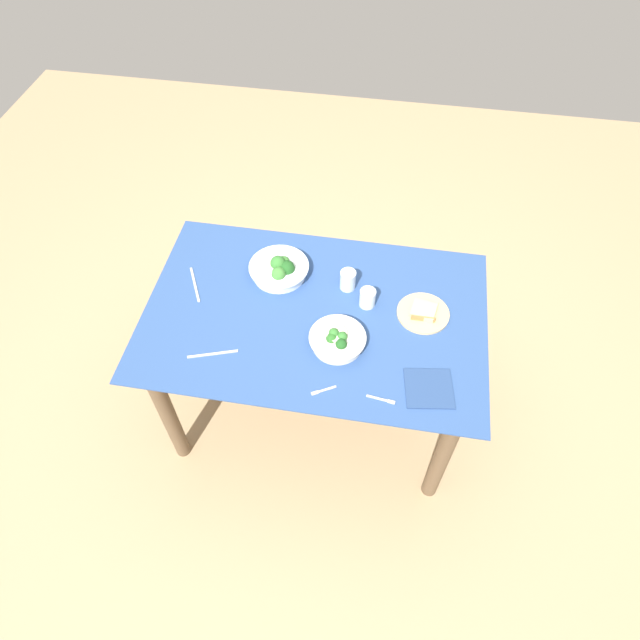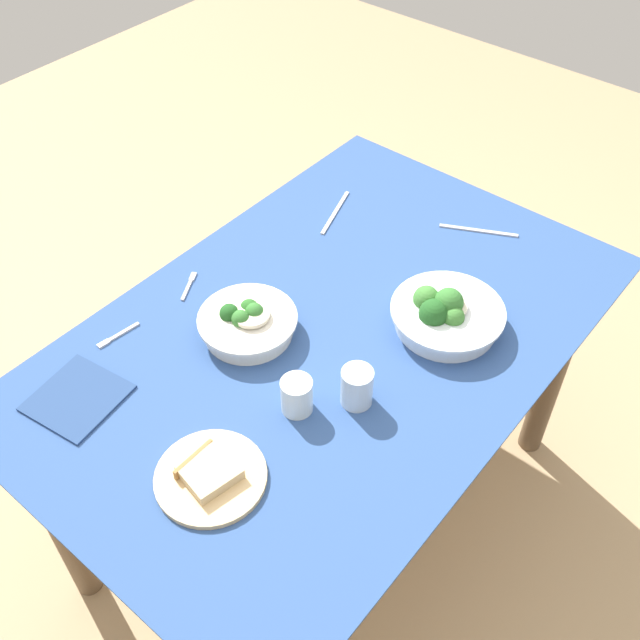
{
  "view_description": "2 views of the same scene",
  "coord_description": "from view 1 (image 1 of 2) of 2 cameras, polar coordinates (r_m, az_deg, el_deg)",
  "views": [
    {
      "loc": [
        0.26,
        -1.4,
        2.54
      ],
      "look_at": [
        0.03,
        -0.03,
        0.77
      ],
      "focal_mm": 31.04,
      "sensor_mm": 36.0,
      "label": 1
    },
    {
      "loc": [
        0.91,
        0.73,
        1.99
      ],
      "look_at": [
        -0.02,
        -0.04,
        0.77
      ],
      "focal_mm": 41.87,
      "sensor_mm": 36.0,
      "label": 2
    }
  ],
  "objects": [
    {
      "name": "water_glass_side",
      "position": [
        2.34,
        2.89,
        4.15
      ],
      "size": [
        0.07,
        0.07,
        0.09
      ],
      "primitive_type": "cylinder",
      "color": "silver",
      "rests_on": "dining_table"
    },
    {
      "name": "water_glass_center",
      "position": [
        2.29,
        4.92,
        2.29
      ],
      "size": [
        0.07,
        0.07,
        0.08
      ],
      "primitive_type": "cylinder",
      "color": "silver",
      "rests_on": "dining_table"
    },
    {
      "name": "fork_by_far_bowl",
      "position": [
        2.07,
        0.26,
        -7.3
      ],
      "size": [
        0.09,
        0.06,
        0.0
      ],
      "rotation": [
        0.0,
        0.0,
        3.65
      ],
      "color": "#B7B7BC",
      "rests_on": "dining_table"
    },
    {
      "name": "table_knife_left",
      "position": [
        2.2,
        -11.0,
        -3.46
      ],
      "size": [
        0.19,
        0.07,
        0.0
      ],
      "primitive_type": "cube",
      "rotation": [
        0.0,
        0.0,
        0.32
      ],
      "color": "#B7B7BC",
      "rests_on": "dining_table"
    },
    {
      "name": "bread_side_plate",
      "position": [
        2.31,
        10.59,
        0.76
      ],
      "size": [
        0.22,
        0.22,
        0.04
      ],
      "color": "#D6B27A",
      "rests_on": "dining_table"
    },
    {
      "name": "fork_by_near_bowl",
      "position": [
        2.06,
        6.43,
        -8.16
      ],
      "size": [
        0.11,
        0.02,
        0.0
      ],
      "rotation": [
        0.0,
        0.0,
        6.16
      ],
      "color": "#B7B7BC",
      "rests_on": "dining_table"
    },
    {
      "name": "broccoli_bowl_far",
      "position": [
        2.4,
        -4.17,
        5.25
      ],
      "size": [
        0.26,
        0.26,
        0.1
      ],
      "color": "white",
      "rests_on": "dining_table"
    },
    {
      "name": "ground_plane",
      "position": [
        2.91,
        -0.43,
        -8.77
      ],
      "size": [
        6.0,
        6.0,
        0.0
      ],
      "primitive_type": "plane",
      "color": "tan"
    },
    {
      "name": "table_knife_right",
      "position": [
        2.44,
        -12.77,
        3.59
      ],
      "size": [
        0.1,
        0.19,
        0.0
      ],
      "primitive_type": "cube",
      "rotation": [
        0.0,
        0.0,
        5.18
      ],
      "color": "#B7B7BC",
      "rests_on": "dining_table"
    },
    {
      "name": "dining_table",
      "position": [
        2.37,
        -0.53,
        -1.16
      ],
      "size": [
        1.41,
        0.92,
        0.76
      ],
      "color": "#2D4C84",
      "rests_on": "ground_plane"
    },
    {
      "name": "napkin_folded_upper",
      "position": [
        2.11,
        11.16,
        -6.93
      ],
      "size": [
        0.2,
        0.2,
        0.01
      ],
      "primitive_type": "cube",
      "rotation": [
        0.0,
        0.0,
        0.15
      ],
      "color": "navy",
      "rests_on": "dining_table"
    },
    {
      "name": "broccoli_bowl_near",
      "position": [
        2.16,
        1.8,
        -2.08
      ],
      "size": [
        0.22,
        0.22,
        0.08
      ],
      "color": "silver",
      "rests_on": "dining_table"
    }
  ]
}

